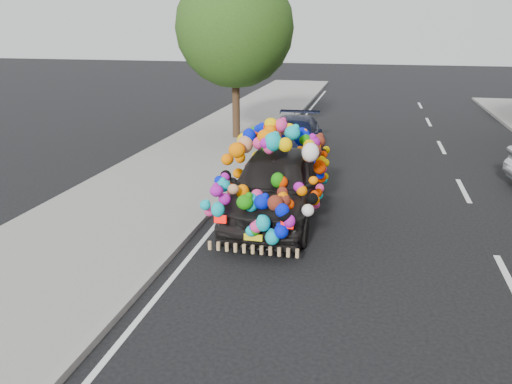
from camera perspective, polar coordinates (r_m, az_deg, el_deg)
ground at (r=9.34m, az=4.90°, el=-7.69°), size 100.00×100.00×0.00m
sidewalk at (r=10.72m, az=-18.53°, el=-4.71°), size 4.00×60.00×0.12m
kerb at (r=9.88m, az=-8.77°, el=-5.91°), size 0.15×60.00×0.13m
lane_markings at (r=9.59m, az=26.98°, el=-9.03°), size 6.00×50.00×0.01m
tree_near_sidewalk at (r=18.48m, az=-2.41°, el=18.23°), size 4.20×4.20×6.13m
plush_art_car at (r=10.91m, az=2.25°, el=2.57°), size 2.25×4.72×2.18m
navy_sedan at (r=16.52m, az=4.31°, el=6.25°), size 1.91×4.31×1.23m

